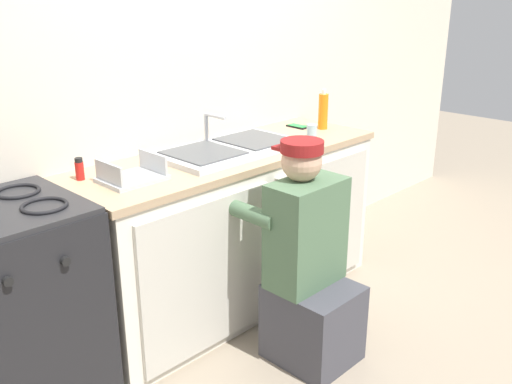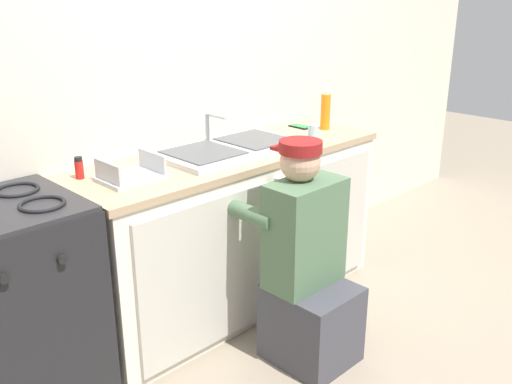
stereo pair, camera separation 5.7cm
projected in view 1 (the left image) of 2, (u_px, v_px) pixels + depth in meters
ground_plane at (269, 318)px, 3.21m from camera, size 12.00×12.00×0.00m
back_wall at (186, 83)px, 3.21m from camera, size 6.00×0.10×2.50m
counter_cabinet at (232, 232)px, 3.25m from camera, size 1.83×0.62×0.88m
countertop at (230, 155)px, 3.10m from camera, size 1.87×0.62×0.04m
sink_double_basin at (229, 148)px, 3.09m from camera, size 0.80×0.44×0.19m
stove_range at (13, 311)px, 2.40m from camera, size 0.63×0.62×0.95m
plumber_person at (308, 272)px, 2.75m from camera, size 0.42×0.61×1.10m
water_glass at (312, 133)px, 3.28m from camera, size 0.06×0.06×0.10m
cell_phone at (298, 126)px, 3.64m from camera, size 0.07×0.14×0.01m
dish_rack_tray at (132, 176)px, 2.62m from camera, size 0.28×0.22×0.11m
soap_bottle_orange at (323, 111)px, 3.56m from camera, size 0.06×0.06×0.25m
spice_bottle_red at (80, 169)px, 2.63m from camera, size 0.04×0.04×0.10m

